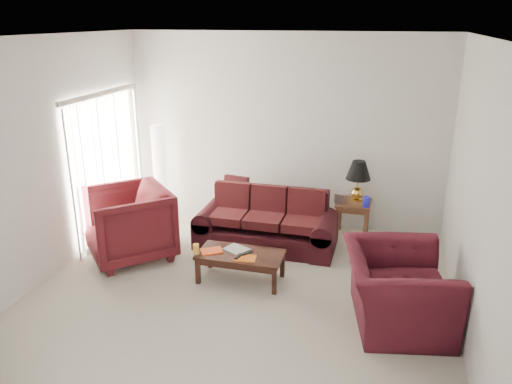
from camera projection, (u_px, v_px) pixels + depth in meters
floor at (238, 296)px, 6.03m from camera, size 5.00×5.00×0.00m
blinds at (108, 166)px, 7.45m from camera, size 0.10×2.00×2.16m
sofa at (266, 220)px, 7.21m from camera, size 2.07×1.01×0.82m
throw_pillow at (236, 188)px, 7.80m from camera, size 0.42×0.26×0.41m
end_table at (352, 219)px, 7.60m from camera, size 0.53×0.53×0.56m
table_lamp at (358, 181)px, 7.45m from camera, size 0.41×0.41×0.62m
clock at (340, 199)px, 7.41m from camera, size 0.16×0.09×0.15m
blue_canister at (366, 202)px, 7.28m from camera, size 0.12×0.12×0.16m
picture_frame at (344, 193)px, 7.63m from camera, size 0.17×0.19×0.05m
floor_lamp at (160, 172)px, 8.10m from camera, size 0.33×0.33×1.61m
armchair_left at (128, 224)px, 6.87m from camera, size 1.53×1.53×1.00m
armchair_right at (397, 289)px, 5.40m from camera, size 1.32×1.44×0.81m
coffee_table at (241, 267)px, 6.34m from camera, size 1.14×0.68×0.38m
magazine_red at (212, 251)px, 6.32m from camera, size 0.34×0.32×0.02m
magazine_white at (237, 250)px, 6.36m from camera, size 0.38×0.34×0.02m
magazine_orange at (245, 258)px, 6.14m from camera, size 0.28×0.22×0.01m
remote_a at (238, 256)px, 6.15m from camera, size 0.08×0.16×0.02m
remote_b at (247, 253)px, 6.24m from camera, size 0.13×0.16×0.02m
yellow_glass at (196, 249)px, 6.24m from camera, size 0.08×0.08×0.13m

